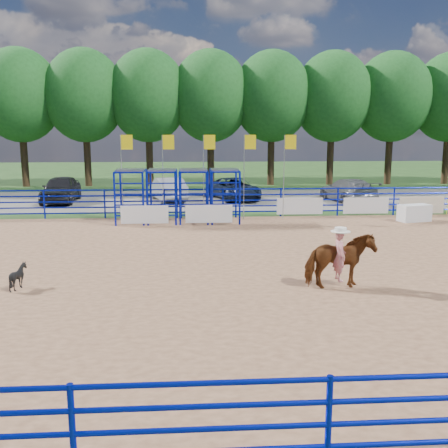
{
  "coord_description": "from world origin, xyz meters",
  "views": [
    {
      "loc": [
        -1.59,
        -15.32,
        4.3
      ],
      "look_at": [
        -0.53,
        1.0,
        1.3
      ],
      "focal_mm": 40.0,
      "sensor_mm": 36.0,
      "label": 1
    }
  ],
  "objects": [
    {
      "name": "car_d",
      "position": [
        8.23,
        15.37,
        0.74
      ],
      "size": [
        2.85,
        5.29,
        1.46
      ],
      "primitive_type": "imported",
      "rotation": [
        0.0,
        0.0,
        3.31
      ],
      "color": "#5D5D60",
      "rests_on": "gravel_strip"
    },
    {
      "name": "car_b",
      "position": [
        -3.14,
        16.65,
        0.76
      ],
      "size": [
        2.75,
        4.79,
        1.49
      ],
      "primitive_type": "imported",
      "rotation": [
        0.0,
        0.0,
        3.42
      ],
      "color": "#97999F",
      "rests_on": "gravel_strip"
    },
    {
      "name": "perimeter_fence",
      "position": [
        0.0,
        0.0,
        0.75
      ],
      "size": [
        30.1,
        20.1,
        1.5
      ],
      "color": "#0715A7",
      "rests_on": "ground"
    },
    {
      "name": "chute_assembly",
      "position": [
        -1.9,
        8.84,
        1.26
      ],
      "size": [
        19.32,
        2.41,
        4.2
      ],
      "color": "#0715A7",
      "rests_on": "ground"
    },
    {
      "name": "calf",
      "position": [
        -6.43,
        -1.63,
        0.37
      ],
      "size": [
        0.84,
        0.82,
        0.7
      ],
      "primitive_type": "imported",
      "rotation": [
        0.0,
        0.0,
        2.15
      ],
      "color": "black",
      "rests_on": "arena_dirt"
    },
    {
      "name": "ground",
      "position": [
        0.0,
        0.0,
        0.0
      ],
      "size": [
        120.0,
        120.0,
        0.0
      ],
      "primitive_type": "plane",
      "color": "#2E5120",
      "rests_on": "ground"
    },
    {
      "name": "car_c",
      "position": [
        1.2,
        16.96,
        0.7
      ],
      "size": [
        3.51,
        5.41,
        1.39
      ],
      "primitive_type": "imported",
      "rotation": [
        0.0,
        0.0,
        0.26
      ],
      "color": "#141C33",
      "rests_on": "gravel_strip"
    },
    {
      "name": "horse_and_rider",
      "position": [
        2.47,
        -2.16,
        0.9
      ],
      "size": [
        1.94,
        1.04,
        2.43
      ],
      "color": "brown",
      "rests_on": "arena_dirt"
    },
    {
      "name": "car_a",
      "position": [
        -9.77,
        16.32,
        0.83
      ],
      "size": [
        2.15,
        4.91,
        1.64
      ],
      "primitive_type": "imported",
      "rotation": [
        0.0,
        0.0,
        0.04
      ],
      "color": "black",
      "rests_on": "gravel_strip"
    },
    {
      "name": "treeline",
      "position": [
        0.0,
        26.0,
        7.53
      ],
      "size": [
        56.4,
        6.4,
        11.24
      ],
      "color": "#3F2B19",
      "rests_on": "ground"
    },
    {
      "name": "announcer_table",
      "position": [
        9.28,
        8.12,
        0.43
      ],
      "size": [
        1.66,
        1.07,
        0.82
      ],
      "primitive_type": "cube",
      "rotation": [
        0.0,
        0.0,
        0.24
      ],
      "color": "silver",
      "rests_on": "arena_dirt"
    },
    {
      "name": "gravel_strip",
      "position": [
        0.0,
        17.0,
        0.01
      ],
      "size": [
        40.0,
        10.0,
        0.01
      ],
      "primitive_type": "cube",
      "color": "slate",
      "rests_on": "ground"
    },
    {
      "name": "arena_dirt",
      "position": [
        0.0,
        0.0,
        0.01
      ],
      "size": [
        30.0,
        20.0,
        0.02
      ],
      "primitive_type": "cube",
      "color": "#A47452",
      "rests_on": "ground"
    }
  ]
}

